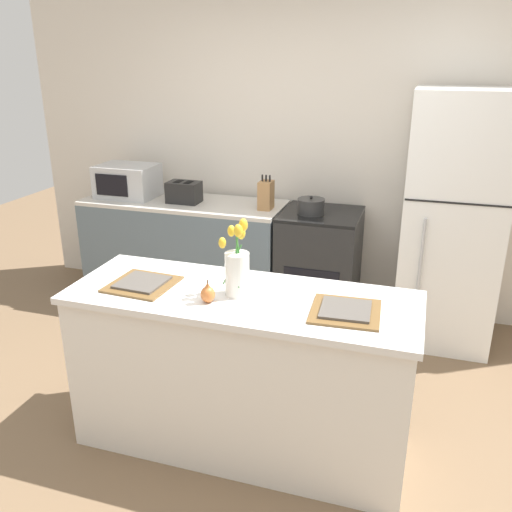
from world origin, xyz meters
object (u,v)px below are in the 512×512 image
at_px(microwave, 128,181).
at_px(pear_figurine, 208,293).
at_px(plate_setting_left, 142,283).
at_px(cooking_pot, 311,206).
at_px(plate_setting_right, 345,311).
at_px(knife_block, 266,195).
at_px(refrigerator, 452,222).
at_px(flower_vase, 237,268).
at_px(stove_range, 319,268).
at_px(toaster, 184,192).

bearing_deg(microwave, pear_figurine, -50.31).
relative_size(plate_setting_left, cooking_pot, 1.65).
xyz_separation_m(plate_setting_right, knife_block, (-0.87, 1.62, 0.11)).
distance_m(refrigerator, microwave, 2.62).
distance_m(refrigerator, pear_figurine, 2.10).
xyz_separation_m(plate_setting_right, microwave, (-2.10, 1.65, 0.13)).
distance_m(refrigerator, flower_vase, 1.93).
distance_m(flower_vase, plate_setting_right, 0.57).
height_order(flower_vase, microwave, flower_vase).
height_order(refrigerator, plate_setting_right, refrigerator).
height_order(pear_figurine, plate_setting_right, pear_figurine).
xyz_separation_m(plate_setting_left, cooking_pot, (0.57, 1.59, 0.05)).
height_order(pear_figurine, knife_block, knife_block).
distance_m(stove_range, microwave, 1.77).
bearing_deg(plate_setting_right, cooking_pot, 107.73).
height_order(toaster, knife_block, knife_block).
bearing_deg(pear_figurine, cooking_pot, 84.70).
bearing_deg(toaster, refrigerator, 1.02).
bearing_deg(stove_range, refrigerator, 0.04).
xyz_separation_m(stove_range, plate_setting_left, (-0.64, -1.65, 0.46)).
xyz_separation_m(toaster, knife_block, (0.69, 0.01, 0.03)).
distance_m(refrigerator, toaster, 2.08).
xyz_separation_m(plate_setting_right, toaster, (-1.57, 1.61, 0.08)).
bearing_deg(knife_block, cooking_pot, -4.23).
distance_m(refrigerator, cooking_pot, 1.02).
height_order(cooking_pot, knife_block, knife_block).
bearing_deg(microwave, flower_vase, -46.04).
height_order(cooking_pot, microwave, microwave).
xyz_separation_m(stove_range, toaster, (-1.13, -0.04, 0.54)).
distance_m(cooking_pot, microwave, 1.60).
relative_size(flower_vase, knife_block, 1.50).
xyz_separation_m(refrigerator, cooking_pot, (-1.02, -0.06, 0.05)).
bearing_deg(refrigerator, microwave, -179.97).
bearing_deg(pear_figurine, knife_block, 96.99).
distance_m(plate_setting_right, cooking_pot, 1.67).
height_order(stove_range, plate_setting_right, plate_setting_right).
distance_m(flower_vase, pear_figurine, 0.19).
xyz_separation_m(toaster, cooking_pot, (1.06, -0.02, -0.03)).
relative_size(flower_vase, cooking_pot, 1.94).
xyz_separation_m(plate_setting_left, knife_block, (0.20, 1.62, 0.11)).
height_order(stove_range, microwave, microwave).
bearing_deg(pear_figurine, stove_range, 82.55).
bearing_deg(microwave, cooking_pot, -1.96).
bearing_deg(cooking_pot, refrigerator, 3.14).
distance_m(stove_range, flower_vase, 1.71).
distance_m(plate_setting_right, knife_block, 1.84).
height_order(pear_figurine, toaster, toaster).
relative_size(stove_range, plate_setting_right, 2.66).
bearing_deg(toaster, plate_setting_right, -45.76).
distance_m(pear_figurine, plate_setting_left, 0.42).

